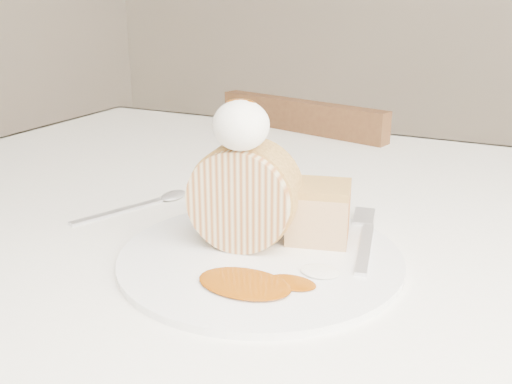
% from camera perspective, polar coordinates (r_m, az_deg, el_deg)
% --- Properties ---
extents(table, '(1.40, 0.90, 0.75)m').
position_cam_1_polar(table, '(0.78, 6.88, -7.71)').
color(table, white).
rests_on(table, ground).
extents(chair_far, '(0.46, 0.46, 0.81)m').
position_cam_1_polar(chair_far, '(1.34, 6.53, -5.21)').
color(chair_far, brown).
rests_on(chair_far, ground).
extents(plate, '(0.36, 0.36, 0.01)m').
position_cam_1_polar(plate, '(0.60, 0.45, -6.51)').
color(plate, white).
rests_on(plate, table).
extents(roulade_slice, '(0.12, 0.08, 0.11)m').
position_cam_1_polar(roulade_slice, '(0.60, -1.17, -0.37)').
color(roulade_slice, '#C9BA8C').
rests_on(roulade_slice, plate).
extents(cake_chunk, '(0.08, 0.07, 0.05)m').
position_cam_1_polar(cake_chunk, '(0.63, 6.26, -2.35)').
color(cake_chunk, tan).
rests_on(cake_chunk, plate).
extents(whipped_cream, '(0.06, 0.06, 0.05)m').
position_cam_1_polar(whipped_cream, '(0.56, -1.52, 6.68)').
color(whipped_cream, white).
rests_on(whipped_cream, roulade_slice).
extents(caramel_drizzle, '(0.03, 0.02, 0.01)m').
position_cam_1_polar(caramel_drizzle, '(0.56, -1.56, 9.60)').
color(caramel_drizzle, '#873D05').
rests_on(caramel_drizzle, whipped_cream).
extents(caramel_pool, '(0.10, 0.08, 0.00)m').
position_cam_1_polar(caramel_pool, '(0.54, -1.17, -9.10)').
color(caramel_pool, '#873D05').
rests_on(caramel_pool, plate).
extents(fork, '(0.06, 0.18, 0.00)m').
position_cam_1_polar(fork, '(0.62, 10.84, -5.52)').
color(fork, silver).
rests_on(fork, plate).
extents(spoon, '(0.08, 0.16, 0.00)m').
position_cam_1_polar(spoon, '(0.75, -13.61, -1.92)').
color(spoon, silver).
rests_on(spoon, table).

